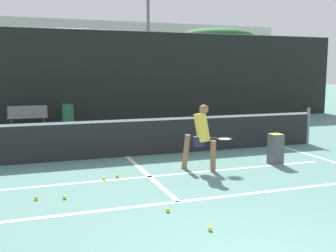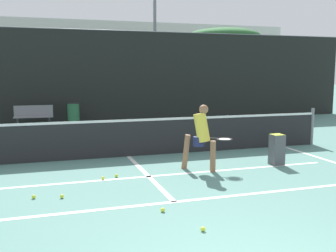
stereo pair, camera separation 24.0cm
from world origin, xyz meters
name	(u,v)px [view 2 (the right image)]	position (x,y,z in m)	size (l,w,h in m)	color
court_baseline_near	(174,202)	(0.00, 2.81, 0.00)	(11.00, 0.10, 0.01)	white
court_service_line	(149,176)	(0.00, 4.48, 0.00)	(8.25, 0.10, 0.01)	white
court_center_mark	(147,174)	(0.00, 4.66, 0.00)	(0.10, 3.69, 0.01)	white
court_sideline_right	(326,160)	(4.51, 4.66, 0.00)	(0.10, 4.69, 0.01)	white
net	(128,136)	(0.00, 6.51, 0.51)	(11.09, 0.09, 1.07)	slate
fence_back	(94,77)	(0.00, 13.36, 1.91)	(24.00, 0.06, 3.83)	black
player_practicing	(201,135)	(1.22, 4.64, 0.79)	(1.11, 0.73, 1.44)	#8C6042
tennis_ball_scattered_1	(163,210)	(-0.31, 2.43, 0.03)	(0.07, 0.07, 0.07)	#D1E033
tennis_ball_scattered_2	(116,176)	(-0.64, 4.63, 0.03)	(0.07, 0.07, 0.07)	#D1E033
tennis_ball_scattered_3	(203,229)	(-0.01, 1.56, 0.03)	(0.07, 0.07, 0.07)	#D1E033
tennis_ball_scattered_5	(34,197)	(-2.22, 3.70, 0.03)	(0.07, 0.07, 0.07)	#D1E033
tennis_ball_scattered_6	(103,178)	(-0.93, 4.52, 0.03)	(0.07, 0.07, 0.07)	#D1E033
tennis_ball_scattered_7	(62,196)	(-1.76, 3.58, 0.03)	(0.07, 0.07, 0.07)	#D1E033
ball_hopper	(277,149)	(3.08, 4.60, 0.37)	(0.28, 0.28, 0.71)	#4C4C51
courtside_bench	(34,116)	(-2.39, 12.47, 0.46)	(1.43, 0.44, 0.86)	slate
trash_bin	(74,114)	(-0.91, 12.57, 0.47)	(0.48, 0.48, 0.94)	#28603D
parked_car	(16,106)	(-3.24, 16.32, 0.55)	(1.69, 4.00, 1.30)	black
floodlight_mast	(155,7)	(3.57, 16.73, 5.37)	(1.10, 0.24, 8.45)	slate
tree_west	(224,37)	(7.91, 17.70, 4.08)	(4.15, 4.15, 4.57)	brown
building_far	(69,60)	(0.00, 28.66, 2.99)	(36.00, 2.40, 5.98)	beige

